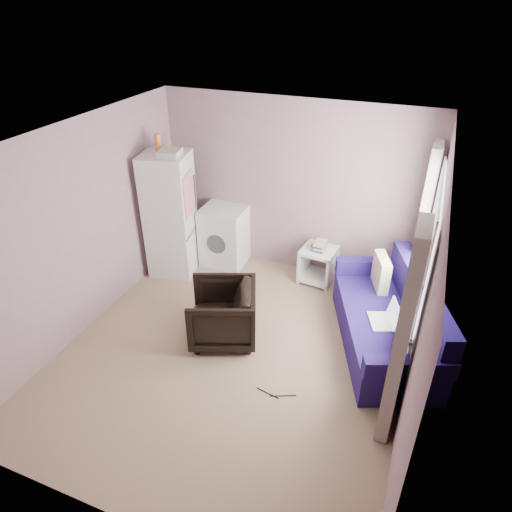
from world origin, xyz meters
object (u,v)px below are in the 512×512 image
at_px(sofa, 390,323).
at_px(side_table, 318,262).
at_px(armchair, 222,311).
at_px(fridge, 170,214).
at_px(washing_machine, 225,234).

bearing_deg(sofa, side_table, 116.39).
bearing_deg(armchair, fridge, -151.98).
xyz_separation_m(armchair, fridge, (-1.33, 1.15, 0.52)).
distance_m(armchair, side_table, 1.80).
relative_size(washing_machine, sofa, 0.41).
bearing_deg(side_table, sofa, -42.72).
distance_m(armchair, fridge, 1.83).
height_order(fridge, side_table, fridge).
bearing_deg(sofa, fridge, 149.18).
distance_m(washing_machine, sofa, 2.81).
bearing_deg(washing_machine, side_table, -1.43).
xyz_separation_m(washing_machine, sofa, (2.60, -1.07, -0.14)).
distance_m(armchair, washing_machine, 1.80).
bearing_deg(washing_machine, armchair, -67.05).
relative_size(armchair, side_table, 1.23).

